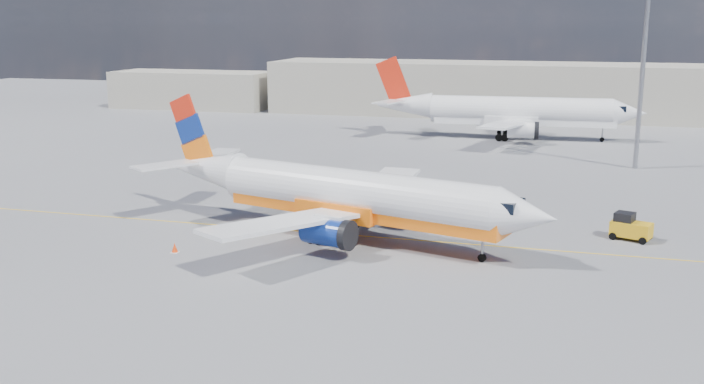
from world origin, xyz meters
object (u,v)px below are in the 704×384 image
(traffic_cone, at_px, (175,248))
(main_jet, at_px, (344,194))
(second_jet, at_px, (511,112))
(gse_tug, at_px, (630,227))

(traffic_cone, bearing_deg, main_jet, 33.00)
(main_jet, distance_m, traffic_cone, 11.62)
(main_jet, bearing_deg, traffic_cone, -130.99)
(second_jet, relative_size, gse_tug, 11.42)
(main_jet, bearing_deg, gse_tug, 30.64)
(traffic_cone, bearing_deg, second_jet, 73.05)
(gse_tug, bearing_deg, traffic_cone, -138.24)
(main_jet, height_order, traffic_cone, main_jet)
(second_jet, bearing_deg, main_jet, -101.37)
(main_jet, xyz_separation_m, gse_tug, (18.71, 4.88, -2.20))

